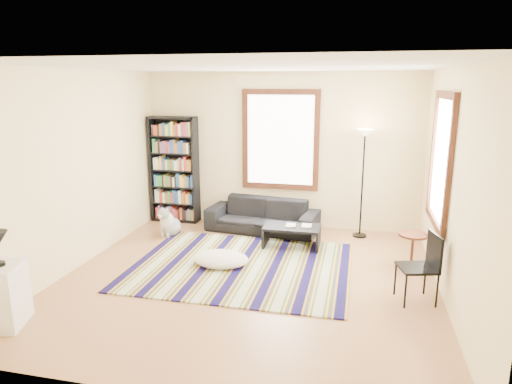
% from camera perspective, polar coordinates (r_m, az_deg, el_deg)
% --- Properties ---
extents(floor, '(5.00, 5.00, 0.10)m').
position_cam_1_polar(floor, '(6.37, -1.02, -11.16)').
color(floor, '#A16E49').
rests_on(floor, ground).
extents(ceiling, '(5.00, 5.00, 0.10)m').
position_cam_1_polar(ceiling, '(5.79, -1.15, 15.91)').
color(ceiling, white).
rests_on(ceiling, floor).
extents(wall_back, '(5.00, 0.10, 2.80)m').
position_cam_1_polar(wall_back, '(8.37, 3.14, 5.20)').
color(wall_back, '#FFE0AB').
rests_on(wall_back, floor).
extents(wall_front, '(5.00, 0.10, 2.80)m').
position_cam_1_polar(wall_front, '(3.58, -11.01, -6.47)').
color(wall_front, '#FFE0AB').
rests_on(wall_front, floor).
extents(wall_left, '(0.10, 5.00, 2.80)m').
position_cam_1_polar(wall_left, '(6.97, -21.91, 2.55)').
color(wall_left, '#FFE0AB').
rests_on(wall_left, floor).
extents(wall_right, '(0.10, 5.00, 2.80)m').
position_cam_1_polar(wall_right, '(5.86, 23.92, 0.44)').
color(wall_right, '#FFE0AB').
rests_on(wall_right, floor).
extents(window_back, '(1.20, 0.06, 1.60)m').
position_cam_1_polar(window_back, '(8.27, 3.06, 6.50)').
color(window_back, white).
rests_on(window_back, wall_back).
extents(window_right, '(0.06, 1.20, 1.60)m').
position_cam_1_polar(window_right, '(6.58, 22.14, 3.71)').
color(window_right, white).
rests_on(window_right, wall_right).
extents(rug, '(3.13, 2.51, 0.02)m').
position_cam_1_polar(rug, '(6.73, -1.94, -9.18)').
color(rug, '#100B3A').
rests_on(rug, floor).
extents(sofa, '(2.05, 1.01, 0.58)m').
position_cam_1_polar(sofa, '(8.17, 0.82, -2.98)').
color(sofa, black).
rests_on(sofa, floor).
extents(bookshelf, '(0.90, 0.30, 2.00)m').
position_cam_1_polar(bookshelf, '(8.78, -10.16, 2.75)').
color(bookshelf, black).
rests_on(bookshelf, floor).
extents(coffee_table, '(0.93, 0.55, 0.36)m').
position_cam_1_polar(coffee_table, '(7.43, 4.49, -5.60)').
color(coffee_table, black).
rests_on(coffee_table, floor).
extents(book_a, '(0.22, 0.17, 0.02)m').
position_cam_1_polar(book_a, '(7.38, 3.74, -4.16)').
color(book_a, beige).
rests_on(book_a, coffee_table).
extents(book_b, '(0.22, 0.17, 0.02)m').
position_cam_1_polar(book_b, '(7.40, 5.72, -4.18)').
color(book_b, beige).
rests_on(book_b, coffee_table).
extents(floor_cushion, '(0.92, 0.77, 0.20)m').
position_cam_1_polar(floor_cushion, '(6.74, -4.41, -8.34)').
color(floor_cushion, silver).
rests_on(floor_cushion, floor).
extents(floor_lamp, '(0.37, 0.37, 1.86)m').
position_cam_1_polar(floor_lamp, '(7.94, 13.14, 0.97)').
color(floor_lamp, black).
rests_on(floor_lamp, floor).
extents(side_table, '(0.52, 0.52, 0.54)m').
position_cam_1_polar(side_table, '(6.88, 18.91, -7.10)').
color(side_table, '#412010').
rests_on(side_table, floor).
extents(folding_chair, '(0.51, 0.50, 0.86)m').
position_cam_1_polar(folding_chair, '(5.90, 19.48, -8.95)').
color(folding_chair, black).
rests_on(folding_chair, floor).
extents(white_cabinet, '(0.51, 0.59, 0.70)m').
position_cam_1_polar(white_cabinet, '(5.78, -28.99, -11.26)').
color(white_cabinet, white).
rests_on(white_cabinet, floor).
extents(dog, '(0.51, 0.61, 0.53)m').
position_cam_1_polar(dog, '(8.10, -10.61, -3.55)').
color(dog, '#B2B2B2').
rests_on(dog, floor).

